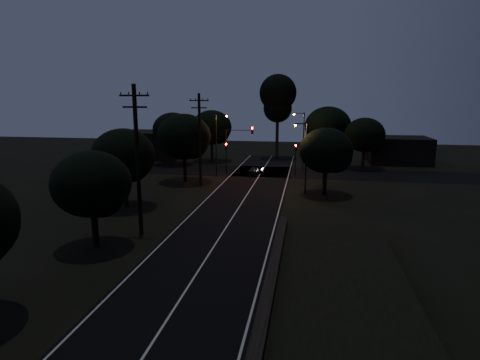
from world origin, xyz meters
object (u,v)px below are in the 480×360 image
(tall_pine, at_px, (278,98))
(car, at_px, (255,171))
(signal_mast, at_px, (239,141))
(utility_pole_far, at_px, (200,138))
(signal_right, at_px, (296,154))
(streetlight_c, at_px, (305,153))
(utility_pole_mid, at_px, (138,158))
(signal_left, at_px, (226,152))
(streetlight_a, at_px, (218,140))
(streetlight_b, at_px, (302,137))

(tall_pine, relative_size, car, 4.30)
(signal_mast, bearing_deg, utility_pole_far, -111.11)
(signal_right, xyz_separation_m, car, (-5.28, -0.60, -2.29))
(signal_mast, height_order, car, signal_mast)
(utility_pole_far, relative_size, streetlight_c, 1.40)
(utility_pole_mid, distance_m, signal_left, 25.19)
(streetlight_a, distance_m, streetlight_c, 13.72)
(utility_pole_far, bearing_deg, signal_mast, 68.89)
(utility_pole_mid, relative_size, signal_left, 2.68)
(utility_pole_mid, xyz_separation_m, tall_pine, (7.00, 40.00, 4.17))
(signal_right, xyz_separation_m, streetlight_a, (-9.91, -1.99, 1.80))
(utility_pole_far, relative_size, signal_left, 2.56)
(tall_pine, distance_m, signal_right, 16.98)
(utility_pole_far, relative_size, car, 3.28)
(streetlight_a, distance_m, car, 6.33)
(tall_pine, bearing_deg, car, -96.15)
(tall_pine, xyz_separation_m, streetlight_a, (-6.31, -17.00, -5.28))
(streetlight_c, bearing_deg, streetlight_a, 144.31)
(utility_pole_far, relative_size, streetlight_b, 1.31)
(signal_right, relative_size, signal_mast, 0.66)
(utility_pole_far, relative_size, signal_right, 2.56)
(utility_pole_far, relative_size, streetlight_a, 1.31)
(streetlight_c, bearing_deg, tall_pine, 100.93)
(utility_pole_mid, distance_m, car, 25.50)
(signal_left, xyz_separation_m, streetlight_c, (10.43, -9.99, 1.51))
(signal_left, distance_m, car, 4.58)
(signal_mast, distance_m, streetlight_a, 3.13)
(tall_pine, xyz_separation_m, streetlight_c, (4.83, -25.00, -5.56))
(signal_left, height_order, signal_right, same)
(tall_pine, xyz_separation_m, signal_left, (-5.60, -15.01, -7.08))
(car, bearing_deg, utility_pole_far, 63.71)
(utility_pole_mid, bearing_deg, signal_right, 67.01)
(signal_mast, xyz_separation_m, streetlight_a, (-2.39, -1.99, 0.30))
(signal_right, relative_size, streetlight_a, 0.51)
(signal_mast, bearing_deg, tall_pine, 75.38)
(signal_mast, distance_m, streetlight_b, 9.15)
(tall_pine, height_order, streetlight_c, tall_pine)
(signal_right, relative_size, car, 1.28)
(utility_pole_mid, bearing_deg, signal_left, 86.79)
(tall_pine, distance_m, streetlight_c, 26.06)
(streetlight_b, distance_m, car, 8.59)
(tall_pine, bearing_deg, utility_pole_far, -106.93)
(utility_pole_mid, xyz_separation_m, streetlight_b, (11.31, 29.00, -1.10))
(signal_right, distance_m, streetlight_a, 10.26)
(signal_right, height_order, streetlight_c, streetlight_c)
(tall_pine, height_order, signal_mast, tall_pine)
(streetlight_b, bearing_deg, signal_right, -100.00)
(tall_pine, height_order, car, tall_pine)
(utility_pole_mid, xyz_separation_m, utility_pole_far, (0.00, 17.00, -0.25))
(signal_left, bearing_deg, utility_pole_mid, -93.21)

